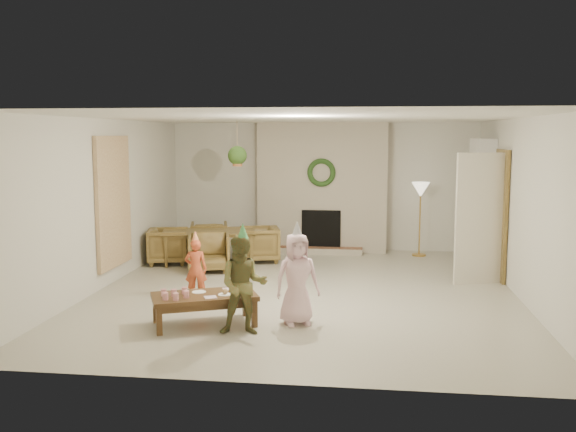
% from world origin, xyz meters
% --- Properties ---
extents(floor, '(7.00, 7.00, 0.00)m').
position_xyz_m(floor, '(0.00, 0.00, 0.00)').
color(floor, '#B7B29E').
rests_on(floor, ground).
extents(ceiling, '(7.00, 7.00, 0.00)m').
position_xyz_m(ceiling, '(0.00, 0.00, 2.50)').
color(ceiling, white).
rests_on(ceiling, wall_back).
extents(wall_back, '(7.00, 0.00, 7.00)m').
position_xyz_m(wall_back, '(0.00, 3.50, 1.25)').
color(wall_back, silver).
rests_on(wall_back, floor).
extents(wall_front, '(7.00, 0.00, 7.00)m').
position_xyz_m(wall_front, '(0.00, -3.50, 1.25)').
color(wall_front, silver).
rests_on(wall_front, floor).
extents(wall_left, '(0.00, 7.00, 7.00)m').
position_xyz_m(wall_left, '(-3.00, 0.00, 1.25)').
color(wall_left, silver).
rests_on(wall_left, floor).
extents(wall_right, '(0.00, 7.00, 7.00)m').
position_xyz_m(wall_right, '(3.00, 0.00, 1.25)').
color(wall_right, silver).
rests_on(wall_right, floor).
extents(fireplace_mass, '(2.50, 0.40, 2.50)m').
position_xyz_m(fireplace_mass, '(0.00, 3.30, 1.25)').
color(fireplace_mass, '#4E2014').
rests_on(fireplace_mass, floor).
extents(fireplace_hearth, '(1.60, 0.30, 0.12)m').
position_xyz_m(fireplace_hearth, '(0.00, 2.95, 0.06)').
color(fireplace_hearth, brown).
rests_on(fireplace_hearth, floor).
extents(fireplace_firebox, '(0.75, 0.12, 0.75)m').
position_xyz_m(fireplace_firebox, '(0.00, 3.12, 0.45)').
color(fireplace_firebox, black).
rests_on(fireplace_firebox, floor).
extents(fireplace_wreath, '(0.54, 0.10, 0.54)m').
position_xyz_m(fireplace_wreath, '(0.00, 3.07, 1.55)').
color(fireplace_wreath, '#1E4018').
rests_on(fireplace_wreath, fireplace_mass).
extents(floor_lamp_base, '(0.26, 0.26, 0.03)m').
position_xyz_m(floor_lamp_base, '(1.86, 3.00, 0.01)').
color(floor_lamp_base, gold).
rests_on(floor_lamp_base, floor).
extents(floor_lamp_post, '(0.03, 0.03, 1.25)m').
position_xyz_m(floor_lamp_post, '(1.86, 3.00, 0.65)').
color(floor_lamp_post, gold).
rests_on(floor_lamp_post, floor).
extents(floor_lamp_shade, '(0.33, 0.33, 0.28)m').
position_xyz_m(floor_lamp_shade, '(1.86, 3.00, 1.25)').
color(floor_lamp_shade, beige).
rests_on(floor_lamp_shade, floor_lamp_post).
extents(bookshelf_carcass, '(0.30, 1.00, 2.20)m').
position_xyz_m(bookshelf_carcass, '(2.84, 2.30, 1.10)').
color(bookshelf_carcass, white).
rests_on(bookshelf_carcass, floor).
extents(bookshelf_shelf_a, '(0.30, 0.92, 0.03)m').
position_xyz_m(bookshelf_shelf_a, '(2.82, 2.30, 0.45)').
color(bookshelf_shelf_a, white).
rests_on(bookshelf_shelf_a, bookshelf_carcass).
extents(bookshelf_shelf_b, '(0.30, 0.92, 0.03)m').
position_xyz_m(bookshelf_shelf_b, '(2.82, 2.30, 0.85)').
color(bookshelf_shelf_b, white).
rests_on(bookshelf_shelf_b, bookshelf_carcass).
extents(bookshelf_shelf_c, '(0.30, 0.92, 0.03)m').
position_xyz_m(bookshelf_shelf_c, '(2.82, 2.30, 1.25)').
color(bookshelf_shelf_c, white).
rests_on(bookshelf_shelf_c, bookshelf_carcass).
extents(bookshelf_shelf_d, '(0.30, 0.92, 0.03)m').
position_xyz_m(bookshelf_shelf_d, '(2.82, 2.30, 1.65)').
color(bookshelf_shelf_d, white).
rests_on(bookshelf_shelf_d, bookshelf_carcass).
extents(books_row_lower, '(0.20, 0.40, 0.24)m').
position_xyz_m(books_row_lower, '(2.80, 2.15, 0.59)').
color(books_row_lower, '#B0202B').
rests_on(books_row_lower, bookshelf_shelf_a).
extents(books_row_mid, '(0.20, 0.44, 0.24)m').
position_xyz_m(books_row_mid, '(2.80, 2.35, 0.99)').
color(books_row_mid, '#295597').
rests_on(books_row_mid, bookshelf_shelf_b).
extents(books_row_upper, '(0.20, 0.36, 0.22)m').
position_xyz_m(books_row_upper, '(2.80, 2.20, 1.38)').
color(books_row_upper, '#B48926').
rests_on(books_row_upper, bookshelf_shelf_c).
extents(door_frame, '(0.05, 0.86, 2.04)m').
position_xyz_m(door_frame, '(2.96, 1.20, 1.02)').
color(door_frame, brown).
rests_on(door_frame, floor).
extents(door_leaf, '(0.77, 0.32, 2.00)m').
position_xyz_m(door_leaf, '(2.58, 0.82, 1.00)').
color(door_leaf, beige).
rests_on(door_leaf, floor).
extents(curtain_panel, '(0.06, 1.20, 2.00)m').
position_xyz_m(curtain_panel, '(-2.96, 0.20, 1.25)').
color(curtain_panel, beige).
rests_on(curtain_panel, wall_left).
extents(dining_table, '(1.80, 1.28, 0.57)m').
position_xyz_m(dining_table, '(-1.90, 1.85, 0.29)').
color(dining_table, brown).
rests_on(dining_table, floor).
extents(dining_chair_near, '(0.83, 0.84, 0.63)m').
position_xyz_m(dining_chair_near, '(-1.73, 1.16, 0.32)').
color(dining_chair_near, brown).
rests_on(dining_chair_near, floor).
extents(dining_chair_far, '(0.83, 0.84, 0.63)m').
position_xyz_m(dining_chair_far, '(-2.08, 2.55, 0.32)').
color(dining_chair_far, brown).
rests_on(dining_chair_far, floor).
extents(dining_chair_left, '(0.84, 0.83, 0.63)m').
position_xyz_m(dining_chair_left, '(-2.60, 1.68, 0.32)').
color(dining_chair_left, brown).
rests_on(dining_chair_left, floor).
extents(dining_chair_right, '(0.84, 0.83, 0.63)m').
position_xyz_m(dining_chair_right, '(-1.03, 2.07, 0.32)').
color(dining_chair_right, brown).
rests_on(dining_chair_right, floor).
extents(hanging_plant_cord, '(0.01, 0.01, 0.70)m').
position_xyz_m(hanging_plant_cord, '(-1.30, 1.50, 2.15)').
color(hanging_plant_cord, tan).
rests_on(hanging_plant_cord, ceiling).
extents(hanging_plant_pot, '(0.16, 0.16, 0.12)m').
position_xyz_m(hanging_plant_pot, '(-1.30, 1.50, 1.80)').
color(hanging_plant_pot, '#A66235').
rests_on(hanging_plant_pot, hanging_plant_cord).
extents(hanging_plant_foliage, '(0.32, 0.32, 0.32)m').
position_xyz_m(hanging_plant_foliage, '(-1.30, 1.50, 1.92)').
color(hanging_plant_foliage, '#284918').
rests_on(hanging_plant_foliage, hanging_plant_pot).
extents(coffee_table_top, '(1.36, 1.05, 0.06)m').
position_xyz_m(coffee_table_top, '(-1.03, -1.80, 0.35)').
color(coffee_table_top, '#53371B').
rests_on(coffee_table_top, floor).
extents(coffee_table_apron, '(1.24, 0.92, 0.08)m').
position_xyz_m(coffee_table_apron, '(-1.03, -1.80, 0.28)').
color(coffee_table_apron, '#53371B').
rests_on(coffee_table_apron, floor).
extents(coffee_leg_fl, '(0.09, 0.09, 0.32)m').
position_xyz_m(coffee_leg_fl, '(-1.44, -2.25, 0.16)').
color(coffee_leg_fl, '#53371B').
rests_on(coffee_leg_fl, floor).
extents(coffee_leg_fr, '(0.09, 0.09, 0.32)m').
position_xyz_m(coffee_leg_fr, '(-0.42, -1.81, 0.16)').
color(coffee_leg_fr, '#53371B').
rests_on(coffee_leg_fr, floor).
extents(coffee_leg_bl, '(0.09, 0.09, 0.32)m').
position_xyz_m(coffee_leg_bl, '(-1.63, -1.79, 0.16)').
color(coffee_leg_bl, '#53371B').
rests_on(coffee_leg_bl, floor).
extents(coffee_leg_br, '(0.09, 0.09, 0.32)m').
position_xyz_m(coffee_leg_br, '(-0.62, -1.35, 0.16)').
color(coffee_leg_br, '#53371B').
rests_on(coffee_leg_br, floor).
extents(cup_a, '(0.09, 0.09, 0.08)m').
position_xyz_m(cup_a, '(-1.40, -2.12, 0.42)').
color(cup_a, white).
rests_on(cup_a, coffee_table_top).
extents(cup_b, '(0.09, 0.09, 0.08)m').
position_xyz_m(cup_b, '(-1.48, -1.94, 0.42)').
color(cup_b, white).
rests_on(cup_b, coffee_table_top).
extents(cup_c, '(0.09, 0.09, 0.08)m').
position_xyz_m(cup_c, '(-1.28, -2.12, 0.42)').
color(cup_c, white).
rests_on(cup_c, coffee_table_top).
extents(cup_d, '(0.09, 0.09, 0.08)m').
position_xyz_m(cup_d, '(-1.35, -1.94, 0.42)').
color(cup_d, white).
rests_on(cup_d, coffee_table_top).
extents(cup_e, '(0.09, 0.09, 0.08)m').
position_xyz_m(cup_e, '(-1.19, -1.99, 0.42)').
color(cup_e, white).
rests_on(cup_e, coffee_table_top).
extents(cup_f, '(0.09, 0.09, 0.08)m').
position_xyz_m(cup_f, '(-1.26, -1.82, 0.42)').
color(cup_f, white).
rests_on(cup_f, coffee_table_top).
extents(plate_a, '(0.22, 0.22, 0.01)m').
position_xyz_m(plate_a, '(-1.11, -1.72, 0.38)').
color(plate_a, white).
rests_on(plate_a, coffee_table_top).
extents(plate_b, '(0.22, 0.22, 0.01)m').
position_xyz_m(plate_b, '(-0.77, -1.79, 0.38)').
color(plate_b, white).
rests_on(plate_b, coffee_table_top).
extents(plate_c, '(0.22, 0.22, 0.01)m').
position_xyz_m(plate_c, '(-0.68, -1.55, 0.38)').
color(plate_c, white).
rests_on(plate_c, coffee_table_top).
extents(food_scoop, '(0.09, 0.09, 0.07)m').
position_xyz_m(food_scoop, '(-0.77, -1.79, 0.42)').
color(food_scoop, tan).
rests_on(food_scoop, plate_b).
extents(napkin_left, '(0.19, 0.19, 0.01)m').
position_xyz_m(napkin_left, '(-0.92, -1.94, 0.38)').
color(napkin_left, '#D69EB2').
rests_on(napkin_left, coffee_table_top).
extents(napkin_right, '(0.19, 0.19, 0.01)m').
position_xyz_m(napkin_right, '(-0.79, -1.51, 0.38)').
color(napkin_right, '#D69EB2').
rests_on(napkin_right, coffee_table_top).
extents(child_red, '(0.34, 0.25, 0.85)m').
position_xyz_m(child_red, '(-1.45, -0.64, 0.42)').
color(child_red, '#C44D2A').
rests_on(child_red, floor).
extents(party_hat_red, '(0.14, 0.14, 0.16)m').
position_xyz_m(party_hat_red, '(-1.45, -0.64, 0.88)').
color(party_hat_red, '#EBC44E').
rests_on(party_hat_red, child_red).
extents(child_plaid, '(0.61, 0.51, 1.15)m').
position_xyz_m(child_plaid, '(-0.49, -2.08, 0.57)').
color(child_plaid, brown).
rests_on(child_plaid, floor).
extents(party_hat_plaid, '(0.16, 0.16, 0.19)m').
position_xyz_m(party_hat_plaid, '(-0.49, -2.08, 1.19)').
color(party_hat_plaid, '#44A055').
rests_on(party_hat_plaid, child_plaid).
extents(child_pink, '(0.64, 0.54, 1.11)m').
position_xyz_m(child_pink, '(0.07, -1.62, 0.55)').
color(child_pink, '#F6C5D0').
rests_on(child_pink, floor).
extents(party_hat_pink, '(0.17, 0.17, 0.20)m').
position_xyz_m(party_hat_pink, '(0.07, -1.62, 1.15)').
color(party_hat_pink, '#ADADB3').
rests_on(party_hat_pink, child_pink).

